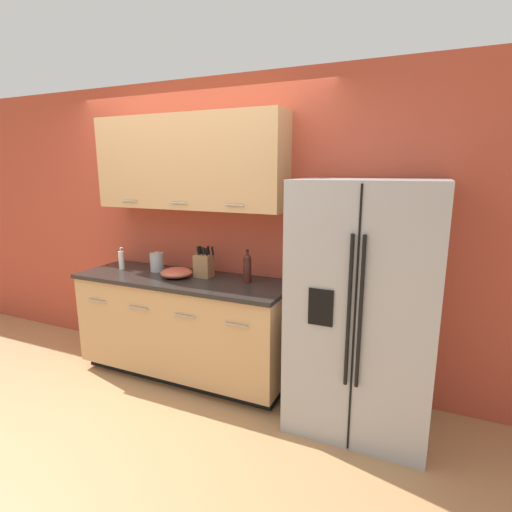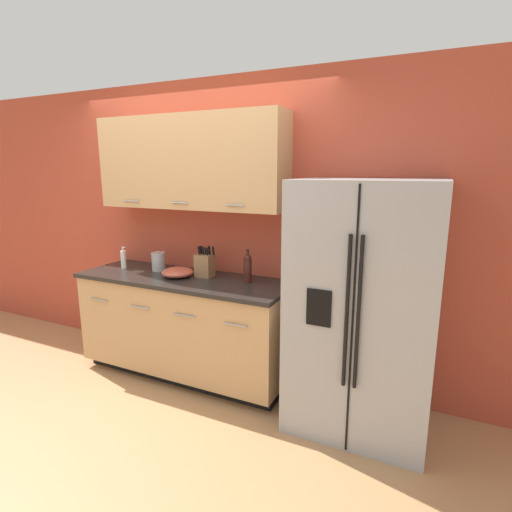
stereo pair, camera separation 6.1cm
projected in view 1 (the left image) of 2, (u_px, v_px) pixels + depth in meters
ground_plane at (127, 418)px, 3.00m from camera, size 14.00×14.00×0.00m
wall_back at (197, 213)px, 3.63m from camera, size 10.00×0.39×2.60m
counter_unit at (185, 326)px, 3.56m from camera, size 1.93×0.64×0.92m
refrigerator at (364, 307)px, 2.80m from camera, size 0.96×0.76×1.77m
knife_block at (204, 265)px, 3.45m from camera, size 0.16×0.12×0.27m
wine_bottle at (247, 268)px, 3.28m from camera, size 0.07×0.07×0.28m
soap_dispenser at (121, 260)px, 3.73m from camera, size 0.05×0.05×0.21m
steel_canister at (157, 262)px, 3.65m from camera, size 0.13×0.13×0.19m
mixing_bowl at (177, 273)px, 3.45m from camera, size 0.28×0.28×0.08m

